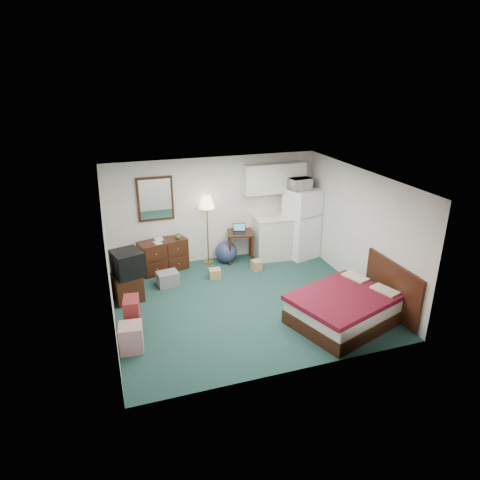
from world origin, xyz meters
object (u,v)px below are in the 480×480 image
object	(u,v)px
dresser	(163,255)
kitchen_counter	(274,237)
tv_stand	(127,287)
fridge	(301,223)
desk	(240,246)
suitcase	(132,315)
bed	(343,309)
floor_lamp	(208,230)

from	to	relation	value
dresser	kitchen_counter	distance (m)	2.71
tv_stand	dresser	bearing A→B (deg)	37.83
kitchen_counter	fridge	xyz separation A→B (m)	(0.65, -0.16, 0.34)
desk	suitcase	bearing A→B (deg)	-125.81
tv_stand	desk	bearing A→B (deg)	8.00
dresser	bed	size ratio (longest dim) A/B	0.61
fridge	bed	bearing A→B (deg)	-115.72
dresser	suitcase	world-z (taller)	dresser
floor_lamp	kitchen_counter	xyz separation A→B (m)	(1.62, -0.14, -0.32)
dresser	suitcase	size ratio (longest dim) A/B	1.62
desk	tv_stand	xyz separation A→B (m)	(-2.76, -1.08, -0.11)
tv_stand	floor_lamp	bearing A→B (deg)	17.73
tv_stand	suitcase	distance (m)	1.23
floor_lamp	fridge	bearing A→B (deg)	-7.43
kitchen_counter	suitcase	distance (m)	4.28
desk	fridge	distance (m)	1.60
fridge	desk	bearing A→B (deg)	158.85
desk	kitchen_counter	xyz separation A→B (m)	(0.86, -0.02, 0.14)
tv_stand	suitcase	xyz separation A→B (m)	(-0.00, -1.23, 0.07)
fridge	tv_stand	distance (m)	4.40
floor_lamp	dresser	bearing A→B (deg)	-176.29
desk	tv_stand	bearing A→B (deg)	-144.35
tv_stand	suitcase	world-z (taller)	suitcase
dresser	bed	world-z (taller)	dresser
dresser	fridge	distance (m)	3.40
dresser	floor_lamp	distance (m)	1.18
kitchen_counter	bed	bearing A→B (deg)	-84.13
dresser	tv_stand	xyz separation A→B (m)	(-0.91, -1.13, -0.10)
suitcase	kitchen_counter	bearing A→B (deg)	40.44
desk	suitcase	world-z (taller)	desk
dresser	bed	xyz separation A→B (m)	(2.75, -3.27, -0.08)
desk	fridge	size ratio (longest dim) A/B	0.44
floor_lamp	tv_stand	size ratio (longest dim) A/B	2.87
desk	kitchen_counter	bearing A→B (deg)	12.83
bed	suitcase	size ratio (longest dim) A/B	2.65
desk	suitcase	distance (m)	3.60
kitchen_counter	bed	world-z (taller)	kitchen_counter
bed	suitcase	bearing A→B (deg)	147.28
floor_lamp	kitchen_counter	world-z (taller)	floor_lamp
fridge	bed	size ratio (longest dim) A/B	0.97
floor_lamp	suitcase	distance (m)	3.18
desk	kitchen_counter	world-z (taller)	kitchen_counter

